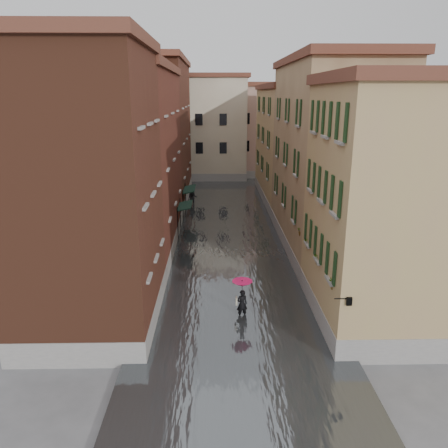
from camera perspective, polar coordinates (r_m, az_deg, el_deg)
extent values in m
plane|color=#5B5B5D|center=(24.61, 1.41, -10.07)|extent=(120.00, 120.00, 0.00)
cube|color=#474C4F|center=(36.65, 0.50, -0.75)|extent=(10.00, 60.00, 0.20)
cube|color=brown|center=(21.31, -17.40, 3.52)|extent=(6.00, 8.00, 13.00)
cube|color=#58201B|center=(31.88, -12.04, 7.61)|extent=(6.00, 14.00, 12.50)
cube|color=brown|center=(46.51, -8.72, 11.46)|extent=(6.00, 16.00, 14.00)
cube|color=tan|center=(22.16, 20.16, 1.75)|extent=(6.00, 8.00, 11.50)
cube|color=tan|center=(32.31, 13.39, 8.09)|extent=(6.00, 14.00, 13.00)
cube|color=tan|center=(46.95, 8.82, 9.97)|extent=(6.00, 16.00, 11.50)
cube|color=beige|center=(60.16, -3.12, 12.29)|extent=(12.00, 9.00, 13.00)
cube|color=#A77F75|center=(62.56, 5.39, 11.95)|extent=(10.00, 9.00, 12.00)
cube|color=black|center=(34.78, -5.12, 2.42)|extent=(1.09, 2.75, 0.31)
cylinder|color=black|center=(33.81, -6.06, -0.05)|extent=(0.06, 0.06, 2.80)
cylinder|color=black|center=(36.44, -5.72, 1.20)|extent=(0.06, 0.06, 2.80)
cube|color=black|center=(40.82, -4.55, 4.57)|extent=(1.09, 3.36, 0.31)
cylinder|color=black|center=(39.48, -5.37, 2.42)|extent=(0.06, 0.06, 2.80)
cylinder|color=black|center=(42.74, -5.06, 3.53)|extent=(0.06, 0.06, 2.80)
cylinder|color=black|center=(18.55, 15.11, -9.39)|extent=(0.60, 0.05, 0.05)
cube|color=black|center=(18.68, 15.99, -9.62)|extent=(0.22, 0.22, 0.35)
cube|color=beige|center=(18.68, 15.99, -9.62)|extent=(0.14, 0.14, 0.24)
cube|color=maroon|center=(19.68, 14.29, -7.61)|extent=(0.22, 0.85, 0.18)
imported|color=#265926|center=(19.52, 14.37, -6.48)|extent=(0.59, 0.51, 0.66)
cube|color=maroon|center=(22.29, 12.35, -4.55)|extent=(0.22, 0.85, 0.18)
imported|color=#265926|center=(22.14, 12.42, -3.53)|extent=(0.59, 0.51, 0.66)
cube|color=maroon|center=(24.48, 11.08, -2.53)|extent=(0.22, 0.85, 0.18)
imported|color=#265926|center=(24.35, 11.14, -1.59)|extent=(0.59, 0.51, 0.66)
cube|color=maroon|center=(26.45, 10.14, -1.02)|extent=(0.22, 0.85, 0.18)
imported|color=#265926|center=(26.33, 10.19, -0.15)|extent=(0.59, 0.51, 0.66)
imported|color=black|center=(22.60, 2.36, -10.42)|extent=(0.65, 0.51, 1.56)
cube|color=beige|center=(22.56, 1.63, -9.99)|extent=(0.08, 0.30, 0.38)
cylinder|color=black|center=(22.35, 2.38, -9.12)|extent=(0.02, 0.02, 1.00)
cone|color=#D50E50|center=(22.11, 2.39, -7.79)|extent=(1.06, 1.06, 0.28)
imported|color=black|center=(44.61, -4.12, 3.49)|extent=(0.92, 0.72, 1.87)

